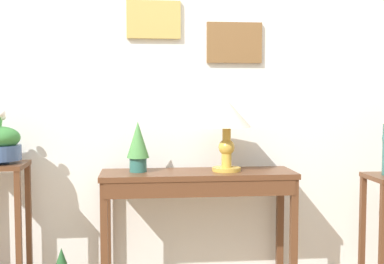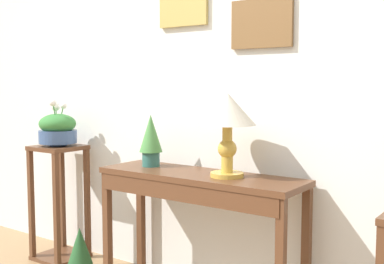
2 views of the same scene
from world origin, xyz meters
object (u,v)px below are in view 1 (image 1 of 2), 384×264
(table_lamp, at_px, (227,119))
(console_table, at_px, (198,189))
(pedestal_stand_left, at_px, (1,230))
(potted_plant_on_console, at_px, (138,144))

(table_lamp, bearing_deg, console_table, -173.01)
(pedestal_stand_left, bearing_deg, potted_plant_on_console, 1.66)
(table_lamp, bearing_deg, potted_plant_on_console, 177.64)
(pedestal_stand_left, bearing_deg, table_lamp, 0.05)
(console_table, height_order, pedestal_stand_left, pedestal_stand_left)
(console_table, distance_m, table_lamp, 0.50)
(console_table, xyz_separation_m, potted_plant_on_console, (-0.39, 0.05, 0.30))
(table_lamp, relative_size, pedestal_stand_left, 0.55)
(console_table, xyz_separation_m, pedestal_stand_left, (-1.27, 0.02, -0.24))
(console_table, distance_m, potted_plant_on_console, 0.49)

